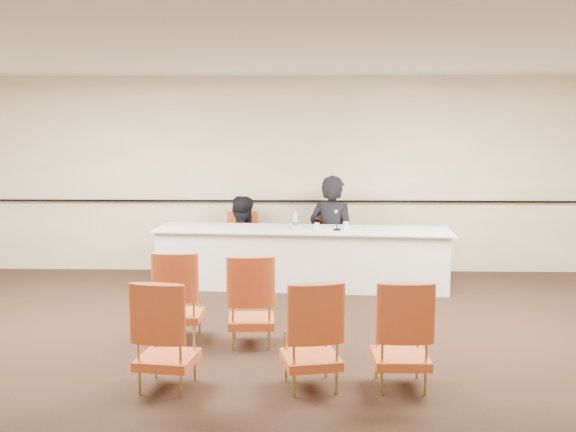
# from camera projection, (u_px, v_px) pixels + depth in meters

# --- Properties ---
(floor) EXTENTS (10.00, 10.00, 0.00)m
(floor) POSITION_uv_depth(u_px,v_px,m) (276.00, 361.00, 6.10)
(floor) COLOR black
(floor) RESTS_ON ground
(ceiling) EXTENTS (10.00, 10.00, 0.00)m
(ceiling) POSITION_uv_depth(u_px,v_px,m) (275.00, 37.00, 5.70)
(ceiling) COLOR silver
(ceiling) RESTS_ON ground
(wall_back) EXTENTS (10.00, 0.04, 3.00)m
(wall_back) POSITION_uv_depth(u_px,v_px,m) (287.00, 175.00, 9.87)
(wall_back) COLOR beige
(wall_back) RESTS_ON ground
(wall_rail) EXTENTS (9.80, 0.04, 0.03)m
(wall_rail) POSITION_uv_depth(u_px,v_px,m) (287.00, 201.00, 9.88)
(wall_rail) COLOR black
(wall_rail) RESTS_ON wall_back
(panel_table) EXTENTS (4.15, 1.24, 0.82)m
(panel_table) POSITION_uv_depth(u_px,v_px,m) (302.00, 258.00, 8.98)
(panel_table) COLOR silver
(panel_table) RESTS_ON ground
(panelist_main) EXTENTS (0.84, 0.72, 1.96)m
(panelist_main) POSITION_uv_depth(u_px,v_px,m) (332.00, 241.00, 9.51)
(panelist_main) COLOR black
(panelist_main) RESTS_ON ground
(panelist_main_chair) EXTENTS (0.54, 0.54, 0.95)m
(panelist_main_chair) POSITION_uv_depth(u_px,v_px,m) (332.00, 246.00, 9.52)
(panelist_main_chair) COLOR #CE5A24
(panelist_main_chair) RESTS_ON ground
(panelist_second) EXTENTS (0.82, 0.65, 1.64)m
(panelist_second) POSITION_uv_depth(u_px,v_px,m) (241.00, 250.00, 9.67)
(panelist_second) COLOR black
(panelist_second) RESTS_ON ground
(panelist_second_chair) EXTENTS (0.54, 0.54, 0.95)m
(panelist_second_chair) POSITION_uv_depth(u_px,v_px,m) (240.00, 244.00, 9.65)
(panelist_second_chair) COLOR #CE5A24
(panelist_second_chair) RESTS_ON ground
(papers) EXTENTS (0.36, 0.32, 0.00)m
(papers) POSITION_uv_depth(u_px,v_px,m) (327.00, 229.00, 8.88)
(papers) COLOR white
(papers) RESTS_ON panel_table
(microphone) EXTENTS (0.11, 0.20, 0.27)m
(microphone) POSITION_uv_depth(u_px,v_px,m) (337.00, 220.00, 8.76)
(microphone) COLOR black
(microphone) RESTS_ON panel_table
(water_bottle) EXTENTS (0.08, 0.08, 0.24)m
(water_bottle) POSITION_uv_depth(u_px,v_px,m) (295.00, 220.00, 8.93)
(water_bottle) COLOR #177A83
(water_bottle) RESTS_ON panel_table
(drinking_glass) EXTENTS (0.07, 0.07, 0.10)m
(drinking_glass) POSITION_uv_depth(u_px,v_px,m) (317.00, 226.00, 8.82)
(drinking_glass) COLOR white
(drinking_glass) RESTS_ON panel_table
(coffee_cup) EXTENTS (0.09, 0.09, 0.12)m
(coffee_cup) POSITION_uv_depth(u_px,v_px,m) (346.00, 226.00, 8.78)
(coffee_cup) COLOR white
(coffee_cup) RESTS_ON panel_table
(aud_chair_front_left) EXTENTS (0.50, 0.50, 0.95)m
(aud_chair_front_left) POSITION_uv_depth(u_px,v_px,m) (179.00, 295.00, 6.69)
(aud_chair_front_left) COLOR #CE5A24
(aud_chair_front_left) RESTS_ON ground
(aud_chair_front_mid) EXTENTS (0.54, 0.54, 0.95)m
(aud_chair_front_mid) POSITION_uv_depth(u_px,v_px,m) (251.00, 299.00, 6.51)
(aud_chair_front_mid) COLOR #CE5A24
(aud_chair_front_mid) RESTS_ON ground
(aud_chair_back_left) EXTENTS (0.57, 0.57, 0.95)m
(aud_chair_back_left) POSITION_uv_depth(u_px,v_px,m) (167.00, 334.00, 5.40)
(aud_chair_back_left) COLOR #CE5A24
(aud_chair_back_left) RESTS_ON ground
(aud_chair_back_mid) EXTENTS (0.60, 0.60, 0.95)m
(aud_chair_back_mid) POSITION_uv_depth(u_px,v_px,m) (311.00, 333.00, 5.41)
(aud_chair_back_mid) COLOR #CE5A24
(aud_chair_back_mid) RESTS_ON ground
(aud_chair_back_right) EXTENTS (0.51, 0.51, 0.95)m
(aud_chair_back_right) POSITION_uv_depth(u_px,v_px,m) (401.00, 333.00, 5.42)
(aud_chair_back_right) COLOR #CE5A24
(aud_chair_back_right) RESTS_ON ground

